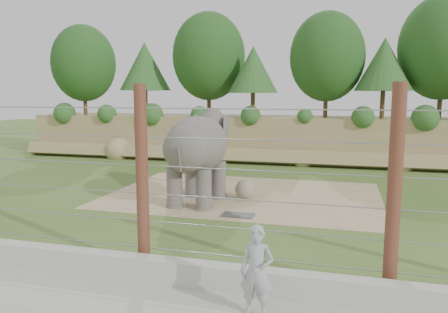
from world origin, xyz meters
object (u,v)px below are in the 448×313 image
(stone_ball, at_px, (245,190))
(barrier_fence, at_px, (142,179))
(zookeeper, at_px, (257,272))
(elephant, at_px, (197,158))

(stone_ball, bearing_deg, barrier_fence, -95.88)
(zookeeper, bearing_deg, elephant, 121.69)
(elephant, relative_size, barrier_fence, 0.19)
(elephant, bearing_deg, barrier_fence, -81.28)
(stone_ball, height_order, barrier_fence, barrier_fence)
(elephant, relative_size, stone_ball, 5.54)
(barrier_fence, relative_size, zookeeper, 12.67)
(elephant, height_order, stone_ball, elephant)
(elephant, xyz_separation_m, zookeeper, (3.56, -7.32, -0.79))
(zookeeper, bearing_deg, barrier_fence, 159.18)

